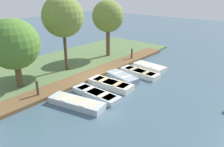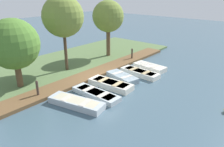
{
  "view_description": "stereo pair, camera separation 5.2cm",
  "coord_description": "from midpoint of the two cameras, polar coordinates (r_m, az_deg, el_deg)",
  "views": [
    {
      "loc": [
        10.1,
        -11.24,
        6.42
      ],
      "look_at": [
        0.55,
        0.14,
        0.65
      ],
      "focal_mm": 35.0,
      "sensor_mm": 36.0,
      "label": 1
    },
    {
      "loc": [
        10.14,
        -11.2,
        6.42
      ],
      "look_at": [
        0.55,
        0.14,
        0.65
      ],
      "focal_mm": 35.0,
      "sensor_mm": 36.0,
      "label": 2
    }
  ],
  "objects": [
    {
      "name": "rowboat_4",
      "position": [
        17.49,
        7.16,
        0.21
      ],
      "size": [
        3.26,
        1.19,
        0.4
      ],
      "rotation": [
        0.0,
        0.0,
        -0.05
      ],
      "color": "silver",
      "rests_on": "ground_plane"
    },
    {
      "name": "mooring_post_far",
      "position": [
        20.95,
        5.11,
        5.0
      ],
      "size": [
        0.16,
        0.16,
        1.19
      ],
      "color": "#47382D",
      "rests_on": "ground_plane"
    },
    {
      "name": "park_tree_far_left",
      "position": [
        15.48,
        -24.38,
        6.92
      ],
      "size": [
        3.31,
        3.31,
        4.77
      ],
      "color": "brown",
      "rests_on": "ground_plane"
    },
    {
      "name": "rowboat_1",
      "position": [
        14.04,
        -4.32,
        -5.3
      ],
      "size": [
        3.44,
        1.05,
        0.34
      ],
      "rotation": [
        0.0,
        0.0,
        -0.0
      ],
      "color": "#B2BCC1",
      "rests_on": "ground_plane"
    },
    {
      "name": "ground_plane",
      "position": [
        16.42,
        -1.88,
        -1.81
      ],
      "size": [
        80.0,
        80.0,
        0.0
      ],
      "primitive_type": "plane",
      "color": "#425B6B"
    },
    {
      "name": "dock_walkway",
      "position": [
        17.31,
        -5.47,
        -0.25
      ],
      "size": [
        1.6,
        19.48,
        0.22
      ],
      "color": "brown",
      "rests_on": "ground_plane"
    },
    {
      "name": "rowboat_0",
      "position": [
        13.05,
        -9.37,
        -7.55
      ],
      "size": [
        3.58,
        1.77,
        0.41
      ],
      "rotation": [
        0.0,
        0.0,
        0.22
      ],
      "color": "#B2BCC1",
      "rests_on": "ground_plane"
    },
    {
      "name": "shore_bank",
      "position": [
        19.87,
        -12.71,
        2.08
      ],
      "size": [
        8.0,
        24.0,
        0.16
      ],
      "color": "#567042",
      "rests_on": "ground_plane"
    },
    {
      "name": "park_tree_left",
      "position": [
        17.56,
        -12.81,
        14.28
      ],
      "size": [
        3.19,
        3.19,
        6.06
      ],
      "color": "#4C3828",
      "rests_on": "ground_plane"
    },
    {
      "name": "park_tree_center",
      "position": [
        21.35,
        -1.16,
        14.62
      ],
      "size": [
        2.99,
        2.99,
        5.5
      ],
      "color": "brown",
      "rests_on": "ground_plane"
    },
    {
      "name": "rowboat_2",
      "position": [
        15.25,
        -0.47,
        -2.81
      ],
      "size": [
        3.29,
        1.34,
        0.42
      ],
      "rotation": [
        0.0,
        0.0,
        0.07
      ],
      "color": "beige",
      "rests_on": "ground_plane"
    },
    {
      "name": "rowboat_3",
      "position": [
        16.49,
        2.57,
        -0.94
      ],
      "size": [
        2.84,
        1.65,
        0.42
      ],
      "rotation": [
        0.0,
        0.0,
        -0.23
      ],
      "color": "#8C9EA8",
      "rests_on": "ground_plane"
    },
    {
      "name": "mooring_post_near",
      "position": [
        14.36,
        -18.96,
        -3.93
      ],
      "size": [
        0.16,
        0.16,
        1.19
      ],
      "color": "#47382D",
      "rests_on": "ground_plane"
    },
    {
      "name": "rowboat_5",
      "position": [
        18.82,
        9.71,
        1.66
      ],
      "size": [
        2.83,
        1.37,
        0.43
      ],
      "rotation": [
        0.0,
        0.0,
        -0.08
      ],
      "color": "silver",
      "rests_on": "ground_plane"
    }
  ]
}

